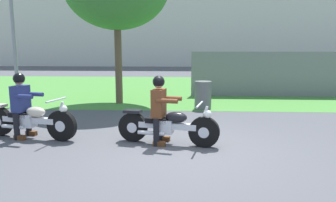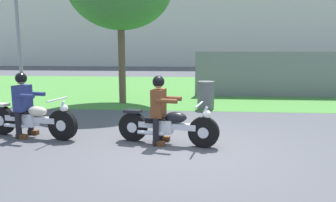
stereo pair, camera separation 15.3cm
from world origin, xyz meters
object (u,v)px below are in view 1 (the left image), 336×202
rider_lead (160,105)px  rider_follow (21,100)px  motorcycle_follow (29,120)px  motorcycle_lead (168,126)px  trash_can (203,95)px

rider_lead → rider_follow: size_ratio=0.98×
rider_lead → motorcycle_follow: rider_lead is taller
motorcycle_follow → motorcycle_lead: bearing=7.0°
trash_can → rider_follow: bearing=-138.9°
motorcycle_lead → trash_can: (0.91, 3.84, 0.07)m
rider_lead → motorcycle_follow: bearing=-172.6°
rider_follow → trash_can: size_ratio=1.58×
rider_lead → motorcycle_follow: size_ratio=0.63×
motorcycle_lead → rider_lead: bearing=179.1°
rider_lead → trash_can: size_ratio=1.55×
rider_lead → trash_can: (1.07, 3.80, -0.36)m
trash_can → rider_lead: bearing=-105.7°
motorcycle_lead → rider_lead: rider_lead is taller
rider_lead → trash_can: 3.97m
rider_lead → rider_follow: rider_follow is taller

